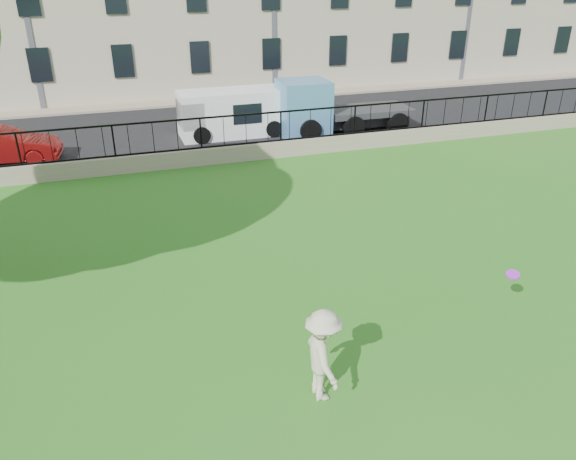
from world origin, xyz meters
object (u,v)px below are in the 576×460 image
object	(u,v)px
man	(323,355)
blue_truck	(342,106)
frisbee	(513,275)
white_van	(233,113)
red_sedan	(4,146)

from	to	relation	value
man	blue_truck	xyz separation A→B (m)	(6.79, 15.04, 0.30)
blue_truck	frisbee	bearing A→B (deg)	-98.39
white_van	blue_truck	distance (m)	4.64
man	frisbee	distance (m)	4.38
man	blue_truck	bearing A→B (deg)	-22.97
red_sedan	white_van	bearing A→B (deg)	-76.89
man	white_van	distance (m)	16.20
red_sedan	man	bearing A→B (deg)	-149.96
white_van	blue_truck	bearing A→B (deg)	-12.72
red_sedan	blue_truck	size ratio (longest dim) A/B	0.71
red_sedan	blue_truck	distance (m)	13.32
white_van	blue_truck	size ratio (longest dim) A/B	0.82
white_van	frisbee	bearing A→B (deg)	-82.70
red_sedan	white_van	xyz separation A→B (m)	(8.78, 1.00, 0.30)
frisbee	blue_truck	size ratio (longest dim) A/B	0.05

